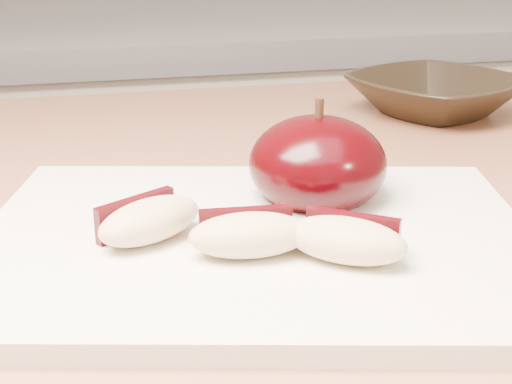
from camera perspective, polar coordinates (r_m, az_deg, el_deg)
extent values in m
cube|color=silver|center=(1.35, -9.91, -7.43)|extent=(2.40, 0.60, 0.90)
cube|color=slate|center=(1.20, -11.32, 12.72)|extent=(2.40, 0.62, 0.04)
cube|color=#A06745|center=(0.53, -6.70, -1.64)|extent=(1.64, 0.64, 0.04)
cube|color=silver|center=(0.42, 0.00, -4.02)|extent=(0.37, 0.31, 0.01)
ellipsoid|color=black|center=(0.46, 4.94, 2.23)|extent=(0.11, 0.11, 0.06)
cylinder|color=black|center=(0.45, 5.09, 6.66)|extent=(0.01, 0.01, 0.01)
ellipsoid|color=#D4BA86|center=(0.41, -8.47, -2.26)|extent=(0.07, 0.06, 0.02)
cube|color=black|center=(0.42, -9.60, -1.84)|extent=(0.05, 0.03, 0.02)
ellipsoid|color=#D4BA86|center=(0.38, -0.54, -3.46)|extent=(0.07, 0.04, 0.02)
cube|color=black|center=(0.40, -0.83, -2.77)|extent=(0.05, 0.01, 0.02)
ellipsoid|color=#D4BA86|center=(0.38, 7.19, -3.85)|extent=(0.07, 0.06, 0.02)
cube|color=black|center=(0.39, 7.72, -3.18)|extent=(0.05, 0.04, 0.02)
imported|color=black|center=(0.74, 14.11, 7.54)|extent=(0.21, 0.21, 0.04)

